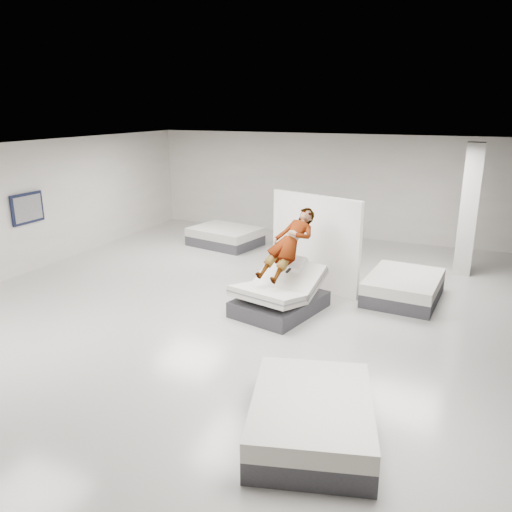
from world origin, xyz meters
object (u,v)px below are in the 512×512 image
Objects in this scene: hero_bed at (280,296)px; wall_poster at (27,208)px; flat_bed_left_far at (225,236)px; column at (469,210)px; flat_bed_right_far at (403,287)px; flat_bed_right_near at (311,417)px; person at (289,253)px; remote at (288,271)px; divider_panel at (315,242)px.

wall_poster is at bearing 179.71° from hero_bed.
column is at bearing -0.56° from flat_bed_left_far.
flat_bed_right_far is 2.11× the size of wall_poster.
flat_bed_right_near is 9.20m from flat_bed_left_far.
flat_bed_right_far is at bearing 10.72° from wall_poster.
person reaches higher than hero_bed.
hero_bed is at bearing 169.60° from remote.
person reaches higher than wall_poster.
remote reaches higher than flat_bed_right_far.
divider_panel is 7.04m from wall_poster.
column reaches higher than divider_panel.
hero_bed reaches higher than flat_bed_right_far.
flat_bed_right_near reaches higher than flat_bed_right_far.
person reaches higher than flat_bed_left_far.
remote reaches higher than flat_bed_left_far.
person is at bearing 2.28° from wall_poster.
person is 5.15m from flat_bed_left_far.
wall_poster is at bearing -147.11° from divider_panel.
divider_panel is 1.17× the size of flat_bed_right_far.
flat_bed_right_near is 1.04× the size of flat_bed_left_far.
flat_bed_left_far is 0.68× the size of column.
hero_bed reaches higher than remote.
divider_panel is 1.08× the size of flat_bed_left_far.
column is at bearing 66.80° from remote.
column is (3.09, 2.41, 0.53)m from divider_panel.
remote is 3.89m from flat_bed_right_near.
flat_bed_left_far is 6.72m from column.
column reaches higher than wall_poster.
flat_bed_left_far is (-3.28, 4.10, -0.07)m from hero_bed.
divider_panel is at bearing -35.27° from flat_bed_left_far.
flat_bed_right_near is (1.57, -3.49, -0.66)m from remote.
remote is 0.06× the size of flat_bed_left_far.
remote is 0.06× the size of divider_panel.
divider_panel is 5.50m from flat_bed_right_near.
column is (6.59, -0.06, 1.33)m from flat_bed_left_far.
hero_bed is 1.02× the size of flat_bed_right_far.
flat_bed_left_far is at bearing 179.44° from column.
wall_poster is at bearing -167.34° from remote.
flat_bed_right_far is at bearing 22.05° from divider_panel.
person is 0.58× the size of column.
hero_bed is at bearing -0.29° from wall_poster.
flat_bed_left_far is (-3.49, 2.47, -0.81)m from divider_panel.
remote is at bearing 114.22° from flat_bed_right_near.
person is at bearing -130.86° from column.
column reaches higher than flat_bed_left_far.
hero_bed is 1.11× the size of person.
hero_bed is 0.94× the size of flat_bed_left_far.
wall_poster is (-8.83, -1.67, 1.34)m from flat_bed_right_far.
hero_bed is 1.80m from divider_panel.
hero_bed is 0.89m from person.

